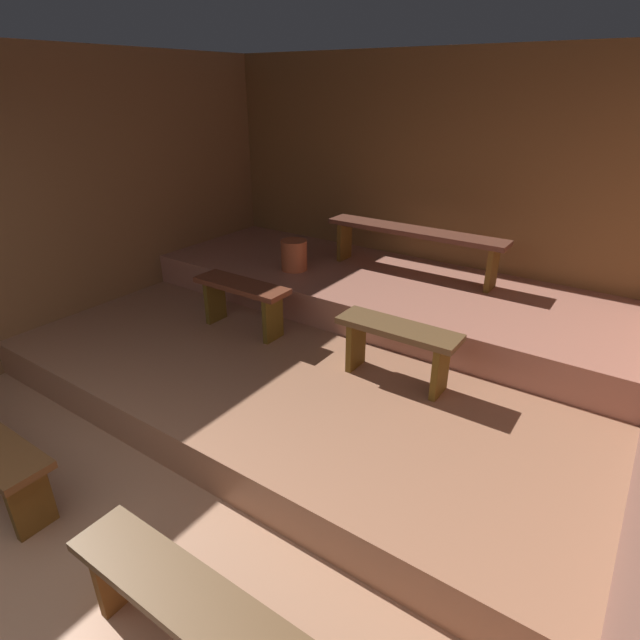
% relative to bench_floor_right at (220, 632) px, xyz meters
% --- Properties ---
extents(ground, '(5.71, 5.92, 0.08)m').
position_rel_bench_floor_right_xyz_m(ground, '(-1.15, 1.76, -0.42)').
color(ground, '#986B50').
extents(wall_back, '(5.71, 0.06, 2.77)m').
position_rel_bench_floor_right_xyz_m(wall_back, '(-1.15, 4.35, 1.00)').
color(wall_back, brown).
rests_on(wall_back, ground).
extents(wall_left, '(0.06, 5.92, 2.77)m').
position_rel_bench_floor_right_xyz_m(wall_left, '(-3.63, 1.76, 1.00)').
color(wall_left, brown).
rests_on(wall_left, ground).
extents(platform_lower, '(4.91, 3.53, 0.32)m').
position_rel_bench_floor_right_xyz_m(platform_lower, '(-1.15, 2.56, -0.22)').
color(platform_lower, '#8F6147').
rests_on(platform_lower, ground).
extents(platform_middle, '(4.91, 1.63, 0.32)m').
position_rel_bench_floor_right_xyz_m(platform_middle, '(-1.15, 3.50, 0.09)').
color(platform_middle, '#9C6452').
rests_on(platform_middle, platform_lower).
extents(bench_floor_right, '(1.71, 0.29, 0.47)m').
position_rel_bench_floor_right_xyz_m(bench_floor_right, '(0.00, 0.00, 0.00)').
color(bench_floor_right, brown).
rests_on(bench_floor_right, ground).
extents(bench_lower_left, '(0.95, 0.29, 0.47)m').
position_rel_bench_floor_right_xyz_m(bench_lower_left, '(-1.94, 2.27, 0.28)').
color(bench_lower_left, brown).
rests_on(bench_lower_left, platform_lower).
extents(bench_lower_right, '(0.95, 0.29, 0.47)m').
position_rel_bench_floor_right_xyz_m(bench_lower_right, '(-0.35, 2.27, 0.28)').
color(bench_lower_right, brown).
rests_on(bench_lower_right, platform_lower).
extents(bench_middle_center, '(1.89, 0.29, 0.47)m').
position_rel_bench_floor_right_xyz_m(bench_middle_center, '(-0.96, 3.80, 0.64)').
color(bench_middle_center, brown).
rests_on(bench_middle_center, platform_middle).
extents(pail_middle, '(0.28, 0.28, 0.32)m').
position_rel_bench_floor_right_xyz_m(pail_middle, '(-2.04, 3.19, 0.41)').
color(pail_middle, '#9E4C2D').
rests_on(pail_middle, platform_middle).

